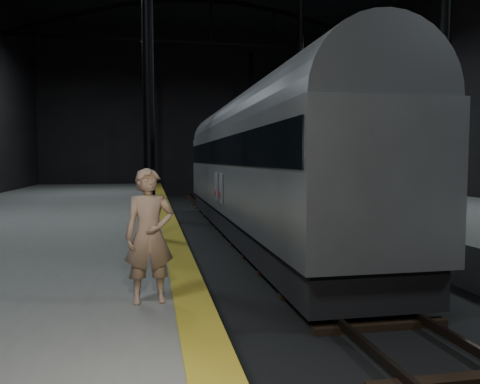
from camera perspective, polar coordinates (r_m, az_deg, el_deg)
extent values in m
plane|color=black|center=(15.85, 3.13, -6.44)|extent=(44.00, 44.00, 0.00)
cube|color=#565653|center=(15.76, -24.49, -5.02)|extent=(9.00, 43.80, 1.00)
cube|color=#565653|center=(19.01, 25.68, -3.56)|extent=(9.00, 43.80, 1.00)
cube|color=olive|center=(15.25, -8.81, -3.08)|extent=(0.50, 43.80, 0.01)
cube|color=#3F3328|center=(15.67, 0.56, -5.93)|extent=(0.08, 43.00, 0.14)
cube|color=#3F3328|center=(16.01, 5.64, -5.73)|extent=(0.08, 43.00, 0.14)
cube|color=black|center=(15.84, 3.13, -6.23)|extent=(2.40, 42.00, 0.12)
cylinder|color=black|center=(11.56, -11.23, 19.63)|extent=(0.26, 0.26, 10.00)
cylinder|color=black|center=(13.82, 23.82, 16.75)|extent=(0.26, 0.26, 10.00)
cylinder|color=black|center=(23.34, -11.05, 11.63)|extent=(0.26, 0.26, 10.00)
cylinder|color=black|center=(24.54, 7.36, 11.29)|extent=(0.26, 0.26, 10.00)
cylinder|color=black|center=(35.26, -10.99, 9.02)|extent=(0.26, 0.26, 10.00)
cylinder|color=black|center=(36.07, 1.32, 8.98)|extent=(0.26, 0.26, 10.00)
cube|color=black|center=(30.22, -3.54, 17.64)|extent=(23.60, 0.15, 0.18)
cube|color=#9B9CA2|center=(16.99, 1.99, 2.62)|extent=(2.80, 19.32, 2.90)
cube|color=black|center=(17.13, 1.97, -3.46)|extent=(2.56, 18.93, 0.82)
cube|color=black|center=(16.99, 1.99, 4.90)|extent=(2.86, 19.03, 0.87)
cylinder|color=slate|center=(17.02, 2.00, 7.50)|extent=(2.75, 19.13, 2.75)
cube|color=black|center=(10.82, 10.07, -9.87)|extent=(1.74, 2.13, 0.34)
cube|color=black|center=(23.77, -1.66, -2.24)|extent=(1.74, 2.13, 0.34)
cube|color=silver|center=(15.80, -2.30, 0.41)|extent=(0.04, 0.72, 1.01)
cube|color=silver|center=(16.95, -2.89, 0.65)|extent=(0.04, 0.72, 1.01)
cylinder|color=red|center=(15.99, -2.46, -0.41)|extent=(0.03, 0.25, 0.25)
cylinder|color=red|center=(17.13, -3.03, -0.12)|extent=(0.03, 0.25, 0.25)
imported|color=#A07B62|center=(6.22, -10.98, -5.27)|extent=(0.68, 0.48, 1.76)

